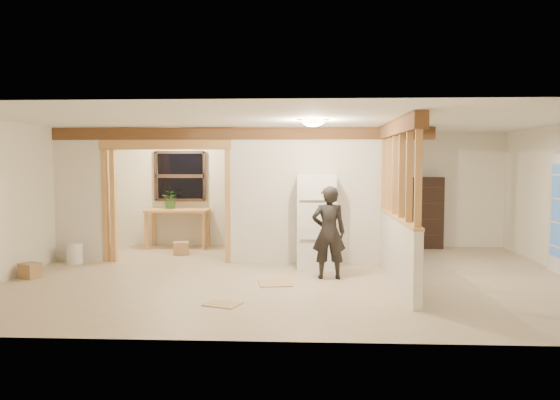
# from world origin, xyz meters

# --- Properties ---
(floor) EXTENTS (9.00, 6.50, 0.01)m
(floor) POSITION_xyz_m (0.00, 0.00, -0.01)
(floor) COLOR #BEAC8D
(floor) RESTS_ON ground
(ceiling) EXTENTS (9.00, 6.50, 0.01)m
(ceiling) POSITION_xyz_m (0.00, 0.00, 2.50)
(ceiling) COLOR white
(wall_back) EXTENTS (9.00, 0.01, 2.50)m
(wall_back) POSITION_xyz_m (0.00, 3.25, 1.25)
(wall_back) COLOR silver
(wall_back) RESTS_ON floor
(wall_front) EXTENTS (9.00, 0.01, 2.50)m
(wall_front) POSITION_xyz_m (0.00, -3.25, 1.25)
(wall_front) COLOR silver
(wall_front) RESTS_ON floor
(wall_left) EXTENTS (0.01, 6.50, 2.50)m
(wall_left) POSITION_xyz_m (-4.50, 0.00, 1.25)
(wall_left) COLOR silver
(wall_left) RESTS_ON floor
(partition_left_stub) EXTENTS (0.90, 0.12, 2.50)m
(partition_left_stub) POSITION_xyz_m (-4.05, 1.20, 1.25)
(partition_left_stub) COLOR silver
(partition_left_stub) RESTS_ON floor
(partition_center) EXTENTS (2.80, 0.12, 2.50)m
(partition_center) POSITION_xyz_m (0.20, 1.20, 1.25)
(partition_center) COLOR silver
(partition_center) RESTS_ON floor
(doorway_frame) EXTENTS (2.46, 0.14, 2.20)m
(doorway_frame) POSITION_xyz_m (-2.40, 1.20, 1.10)
(doorway_frame) COLOR tan
(doorway_frame) RESTS_ON floor
(header_beam_back) EXTENTS (7.00, 0.18, 0.22)m
(header_beam_back) POSITION_xyz_m (-1.00, 1.20, 2.38)
(header_beam_back) COLOR brown
(header_beam_back) RESTS_ON ceiling
(header_beam_right) EXTENTS (0.18, 3.30, 0.22)m
(header_beam_right) POSITION_xyz_m (1.60, -0.40, 2.38)
(header_beam_right) COLOR brown
(header_beam_right) RESTS_ON ceiling
(pony_wall) EXTENTS (0.12, 3.20, 1.00)m
(pony_wall) POSITION_xyz_m (1.60, -0.40, 0.50)
(pony_wall) COLOR silver
(pony_wall) RESTS_ON floor
(stud_partition) EXTENTS (0.14, 3.20, 1.32)m
(stud_partition) POSITION_xyz_m (1.60, -0.40, 1.66)
(stud_partition) COLOR tan
(stud_partition) RESTS_ON pony_wall
(window_back) EXTENTS (1.12, 0.10, 1.10)m
(window_back) POSITION_xyz_m (-2.60, 3.17, 1.55)
(window_back) COLOR black
(window_back) RESTS_ON wall_back
(ceiling_dome_main) EXTENTS (0.36, 0.36, 0.16)m
(ceiling_dome_main) POSITION_xyz_m (0.30, -0.50, 2.48)
(ceiling_dome_main) COLOR #FFEABF
(ceiling_dome_main) RESTS_ON ceiling
(ceiling_dome_util) EXTENTS (0.32, 0.32, 0.14)m
(ceiling_dome_util) POSITION_xyz_m (-2.50, 2.30, 2.48)
(ceiling_dome_util) COLOR #FFEABF
(ceiling_dome_util) RESTS_ON ceiling
(hanging_bulb) EXTENTS (0.07, 0.07, 0.07)m
(hanging_bulb) POSITION_xyz_m (-2.00, 1.60, 2.18)
(hanging_bulb) COLOR #FFD88C
(hanging_bulb) RESTS_ON ceiling
(refrigerator) EXTENTS (0.68, 0.66, 1.64)m
(refrigerator) POSITION_xyz_m (0.38, 0.81, 0.82)
(refrigerator) COLOR silver
(refrigerator) RESTS_ON floor
(woman) EXTENTS (0.57, 0.40, 1.49)m
(woman) POSITION_xyz_m (0.56, -0.13, 0.74)
(woman) COLOR black
(woman) RESTS_ON floor
(work_table) EXTENTS (1.34, 0.67, 0.84)m
(work_table) POSITION_xyz_m (-2.59, 2.87, 0.42)
(work_table) COLOR tan
(work_table) RESTS_ON floor
(potted_plant) EXTENTS (0.45, 0.42, 0.40)m
(potted_plant) POSITION_xyz_m (-2.74, 2.90, 1.04)
(potted_plant) COLOR #407930
(potted_plant) RESTS_ON work_table
(shop_vac) EXTENTS (0.52, 0.52, 0.66)m
(shop_vac) POSITION_xyz_m (-4.01, 1.95, 0.33)
(shop_vac) COLOR #9D1E09
(shop_vac) RESTS_ON floor
(bookshelf) EXTENTS (0.77, 0.26, 1.54)m
(bookshelf) POSITION_xyz_m (2.75, 3.05, 0.77)
(bookshelf) COLOR black
(bookshelf) RESTS_ON floor
(bucket) EXTENTS (0.35, 0.35, 0.38)m
(bucket) POSITION_xyz_m (-4.05, 0.92, 0.19)
(bucket) COLOR white
(bucket) RESTS_ON floor
(box_util_a) EXTENTS (0.34, 0.31, 0.26)m
(box_util_a) POSITION_xyz_m (-2.32, 1.98, 0.13)
(box_util_a) COLOR #AA7E52
(box_util_a) RESTS_ON floor
(box_util_b) EXTENTS (0.33, 0.33, 0.28)m
(box_util_b) POSITION_xyz_m (-3.71, 1.35, 0.14)
(box_util_b) COLOR #AA7E52
(box_util_b) RESTS_ON floor
(box_front) EXTENTS (0.37, 0.34, 0.24)m
(box_front) POSITION_xyz_m (-4.24, -0.33, 0.12)
(box_front) COLOR #AA7E52
(box_front) RESTS_ON floor
(floor_panel_near) EXTENTS (0.57, 0.57, 0.02)m
(floor_panel_near) POSITION_xyz_m (-0.27, -0.56, 0.01)
(floor_panel_near) COLOR tan
(floor_panel_near) RESTS_ON floor
(floor_panel_far) EXTENTS (0.54, 0.49, 0.01)m
(floor_panel_far) POSITION_xyz_m (-0.89, -1.81, 0.01)
(floor_panel_far) COLOR tan
(floor_panel_far) RESTS_ON floor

